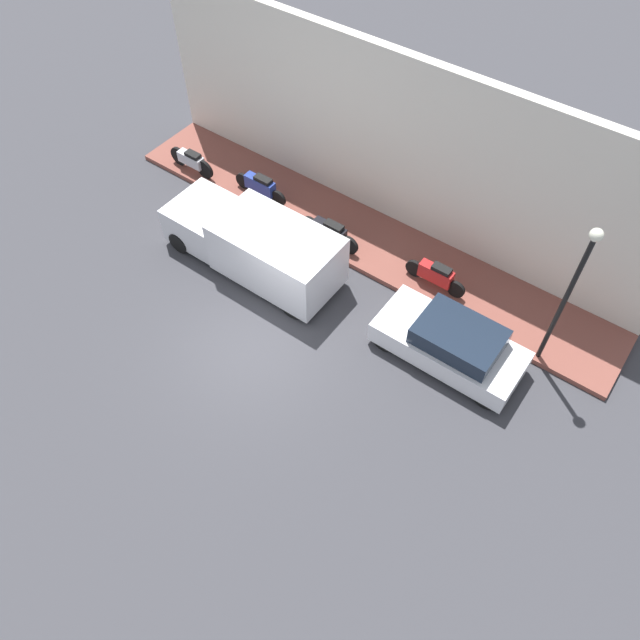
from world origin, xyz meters
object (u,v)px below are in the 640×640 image
motorcycle_black (330,232)px  streetlamp (572,284)px  motorcycle_blue (260,186)px  delivery_van (254,243)px  motorcycle_red (436,275)px  scooter_silver (191,160)px  parked_car (451,344)px

motorcycle_black → streetlamp: bearing=-91.3°
motorcycle_blue → delivery_van: bearing=-143.4°
motorcycle_red → streetlamp: size_ratio=0.41×
motorcycle_red → streetlamp: 4.16m
motorcycle_black → streetlamp: 7.15m
delivery_van → scooter_silver: 4.77m
parked_car → motorcycle_black: size_ratio=1.92×
streetlamp → motorcycle_red: bearing=81.4°
motorcycle_red → scooter_silver: bearing=92.0°
motorcycle_red → delivery_van: bearing=116.0°
parked_car → motorcycle_black: bearing=73.0°
motorcycle_red → motorcycle_black: (-0.36, 3.37, 0.01)m
scooter_silver → motorcycle_black: (-0.05, -5.61, 0.02)m
motorcycle_blue → motorcycle_red: bearing=-90.4°
motorcycle_black → parked_car: bearing=-107.0°
delivery_van → motorcycle_black: delivery_van is taller
scooter_silver → streetlamp: (-0.20, -12.36, 2.36)m
delivery_van → motorcycle_black: bearing=-33.6°
delivery_van → motorcycle_black: size_ratio=2.69×
motorcycle_black → delivery_van: bearing=146.4°
parked_car → motorcycle_blue: bearing=76.5°
scooter_silver → streetlamp: streetlamp is taller
motorcycle_black → motorcycle_red: bearing=-83.9°
delivery_van → motorcycle_black: 2.31m
delivery_van → motorcycle_red: delivery_van is taller
scooter_silver → streetlamp: size_ratio=0.40×
scooter_silver → motorcycle_black: motorcycle_black is taller
scooter_silver → motorcycle_red: bearing=-88.0°
motorcycle_red → motorcycle_black: bearing=96.1°
parked_car → scooter_silver: (1.53, 10.46, -0.04)m
motorcycle_blue → scooter_silver: motorcycle_blue is taller
motorcycle_black → scooter_silver: bearing=89.5°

